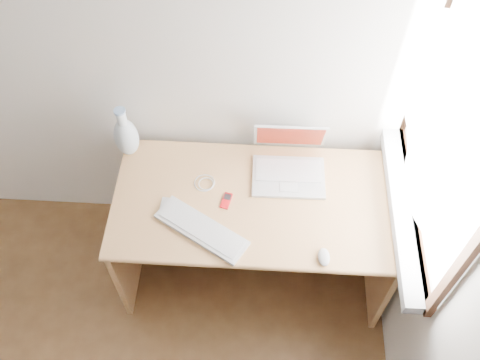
# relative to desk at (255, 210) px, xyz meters

# --- Properties ---
(back_wall) EXTENTS (3.50, 0.04, 2.60)m
(back_wall) POSITION_rel_desk_xyz_m (-1.03, 0.31, 0.79)
(back_wall) COLOR silver
(back_wall) RESTS_ON floor
(window) EXTENTS (0.11, 0.99, 1.10)m
(window) POSITION_rel_desk_xyz_m (0.69, -0.14, 0.77)
(window) COLOR white
(window) RESTS_ON right_wall
(desk) EXTENTS (1.35, 0.67, 0.71)m
(desk) POSITION_rel_desk_xyz_m (0.00, 0.00, 0.00)
(desk) COLOR tan
(desk) RESTS_ON floor
(laptop) EXTENTS (0.35, 0.29, 0.24)m
(laptop) POSITION_rel_desk_xyz_m (0.16, 0.11, 0.26)
(laptop) COLOR silver
(laptop) RESTS_ON desk
(external_keyboard) EXTENTS (0.45, 0.34, 0.02)m
(external_keyboard) POSITION_rel_desk_xyz_m (-0.24, -0.26, 0.21)
(external_keyboard) COLOR white
(external_keyboard) RESTS_ON desk
(mouse) EXTENTS (0.06, 0.09, 0.03)m
(mouse) POSITION_rel_desk_xyz_m (0.31, -0.37, 0.22)
(mouse) COLOR silver
(mouse) RESTS_ON desk
(ipod) EXTENTS (0.06, 0.10, 0.01)m
(ipod) POSITION_rel_desk_xyz_m (-0.14, -0.09, 0.21)
(ipod) COLOR #B40C11
(ipod) RESTS_ON desk
(cable_coil) EXTENTS (0.13, 0.13, 0.01)m
(cable_coil) POSITION_rel_desk_xyz_m (-0.25, 0.01, 0.21)
(cable_coil) COLOR white
(cable_coil) RESTS_ON desk
(remote) EXTENTS (0.04, 0.09, 0.01)m
(remote) POSITION_rel_desk_xyz_m (-0.42, -0.13, 0.21)
(remote) COLOR white
(remote) RESTS_ON desk
(vase) EXTENTS (0.12, 0.12, 0.30)m
(vase) POSITION_rel_desk_xyz_m (-0.64, 0.18, 0.33)
(vase) COLOR white
(vase) RESTS_ON desk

